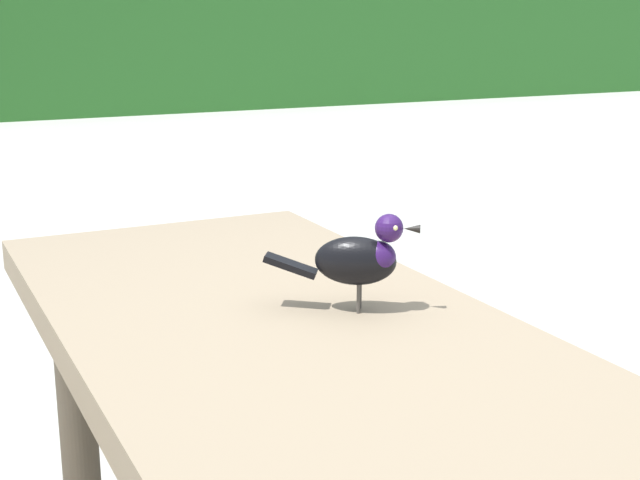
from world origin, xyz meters
TOP-DOWN VIEW (x-y plane):
  - picnic_table_foreground at (-0.16, -0.05)m, footprint 1.70×1.81m
  - bird_grackle at (-0.02, 0.02)m, footprint 0.25×0.18m

SIDE VIEW (x-z plane):
  - picnic_table_foreground at x=-0.16m, z-range 0.19..0.93m
  - bird_grackle at x=-0.02m, z-range 0.75..0.94m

